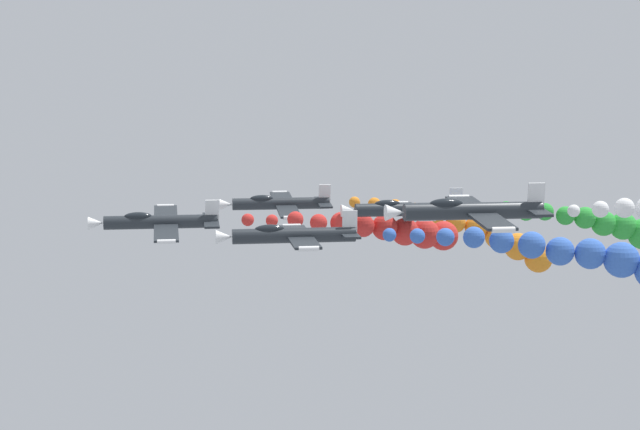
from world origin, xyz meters
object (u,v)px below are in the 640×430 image
(airplane_left_inner, at_px, (292,235))
(airplane_right_inner, at_px, (279,203))
(airplane_right_outer, at_px, (471,211))
(airplane_lead, at_px, (159,222))
(airplane_left_outer, at_px, (406,209))

(airplane_left_inner, xyz_separation_m, airplane_right_inner, (20.65, -1.44, 0.17))
(airplane_left_inner, distance_m, airplane_right_outer, 15.07)
(airplane_right_inner, bearing_deg, airplane_left_inner, 176.02)
(airplane_lead, bearing_deg, airplane_left_inner, -133.65)
(airplane_left_inner, xyz_separation_m, airplane_right_outer, (-10.87, -10.04, 2.82))
(airplane_lead, xyz_separation_m, airplane_right_outer, (-20.02, -19.63, 2.76))
(airplane_lead, bearing_deg, airplane_right_inner, -43.82)
(airplane_left_outer, distance_m, airplane_right_outer, 20.49)
(airplane_left_outer, xyz_separation_m, airplane_right_outer, (-20.37, 0.82, 2.14))
(airplane_right_inner, bearing_deg, airplane_right_outer, -164.74)
(airplane_right_inner, height_order, airplane_left_outer, airplane_left_outer)
(airplane_lead, distance_m, airplane_left_inner, 13.26)
(airplane_lead, distance_m, airplane_left_outer, 20.46)
(airplane_left_inner, height_order, airplane_right_outer, airplane_right_outer)
(airplane_left_inner, bearing_deg, airplane_lead, 46.35)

